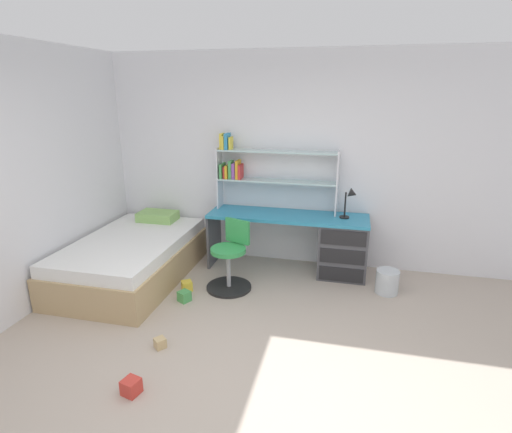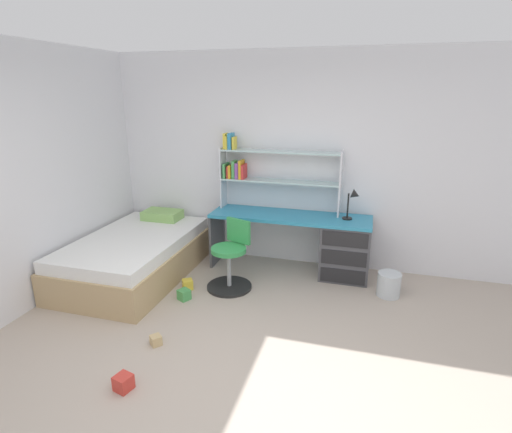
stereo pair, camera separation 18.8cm
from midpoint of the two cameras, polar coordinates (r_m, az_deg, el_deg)
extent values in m
cube|color=#B2A393|center=(3.35, -2.14, -23.66)|extent=(5.80, 6.18, 0.02)
cube|color=silver|center=(5.15, 6.81, 7.74)|extent=(5.80, 0.06, 2.68)
cube|color=teal|center=(4.98, 5.88, -0.02)|extent=(1.97, 0.55, 0.04)
cube|color=#4C4C51|center=(5.04, 13.60, -4.63)|extent=(0.57, 0.53, 0.69)
cube|color=#4C4C51|center=(5.34, -4.52, -2.90)|extent=(0.03, 0.50, 0.69)
cube|color=black|center=(4.89, 13.25, -8.27)|extent=(0.52, 0.01, 0.17)
cube|color=black|center=(4.79, 13.44, -5.79)|extent=(0.52, 0.01, 0.17)
cube|color=black|center=(4.71, 13.63, -3.22)|extent=(0.52, 0.01, 0.17)
cube|color=silver|center=(5.26, -3.67, 5.59)|extent=(0.02, 0.22, 0.78)
cube|color=silver|center=(4.97, 12.94, 4.49)|extent=(0.02, 0.22, 0.78)
cube|color=silver|center=(5.06, 4.40, 4.99)|extent=(1.48, 0.22, 0.02)
cube|color=silver|center=(5.00, 4.50, 9.16)|extent=(1.48, 0.22, 0.02)
cube|color=#4CA559|center=(5.23, -3.23, 6.56)|extent=(0.03, 0.20, 0.19)
cube|color=red|center=(5.22, -2.83, 6.35)|extent=(0.03, 0.14, 0.15)
cube|color=gold|center=(5.21, -2.51, 6.43)|extent=(0.03, 0.17, 0.17)
cube|color=#4CA559|center=(5.19, -2.03, 6.71)|extent=(0.04, 0.14, 0.22)
cube|color=purple|center=(5.17, -1.53, 6.54)|extent=(0.04, 0.15, 0.20)
cube|color=gold|center=(5.16, -1.02, 6.71)|extent=(0.03, 0.18, 0.23)
cube|color=red|center=(5.15, -0.65, 6.41)|extent=(0.03, 0.18, 0.18)
cube|color=yellow|center=(5.17, -3.28, 10.65)|extent=(0.03, 0.13, 0.19)
cube|color=yellow|center=(5.16, -2.91, 10.47)|extent=(0.03, 0.19, 0.16)
cube|color=#338CBF|center=(5.14, -2.50, 10.65)|extent=(0.04, 0.17, 0.20)
cube|color=yellow|center=(5.13, -2.02, 10.39)|extent=(0.03, 0.13, 0.15)
cylinder|color=black|center=(4.94, 13.85, -0.26)|extent=(0.12, 0.12, 0.02)
cylinder|color=black|center=(4.90, 13.98, 1.50)|extent=(0.02, 0.02, 0.30)
cone|color=black|center=(4.81, 15.03, 2.99)|extent=(0.12, 0.11, 0.13)
cylinder|color=black|center=(4.75, -2.65, -9.89)|extent=(0.52, 0.52, 0.03)
cylinder|color=#A5A8AD|center=(4.66, -2.68, -7.59)|extent=(0.05, 0.05, 0.45)
cylinder|color=green|center=(4.56, -2.73, -4.73)|extent=(0.40, 0.40, 0.05)
cube|color=green|center=(4.63, -1.34, -2.06)|extent=(0.31, 0.15, 0.28)
cube|color=tan|center=(5.16, -15.71, -6.19)|extent=(1.20, 1.96, 0.37)
cube|color=white|center=(5.06, -15.94, -3.53)|extent=(1.14, 1.90, 0.14)
cube|color=#8CBF66|center=(5.62, -12.21, 0.21)|extent=(0.50, 0.32, 0.12)
cylinder|color=silver|center=(4.79, 19.41, -9.08)|extent=(0.26, 0.26, 0.27)
cube|color=tan|center=(3.87, -12.61, -16.77)|extent=(0.13, 0.13, 0.09)
cube|color=gold|center=(4.75, -8.54, -9.51)|extent=(0.16, 0.16, 0.11)
cube|color=red|center=(3.44, -16.71, -21.65)|extent=(0.15, 0.15, 0.12)
cube|color=#479E51|center=(4.54, -8.98, -10.90)|extent=(0.16, 0.16, 0.12)
camera|label=1|loc=(0.09, -88.75, 0.39)|focal=28.20mm
camera|label=2|loc=(0.09, 91.25, -0.39)|focal=28.20mm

